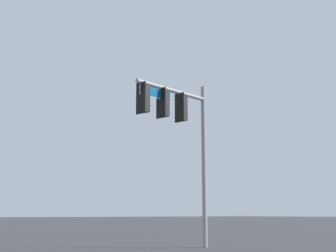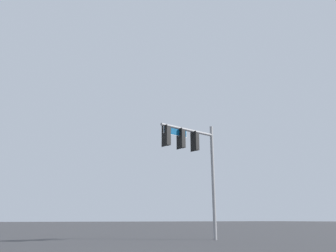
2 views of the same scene
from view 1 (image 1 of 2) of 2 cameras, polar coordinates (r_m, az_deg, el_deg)
name	(u,v)px [view 1 (image 1 of 2)]	position (r m, az deg, el deg)	size (l,w,h in m)	color
signal_pole_near	(179,123)	(20.23, 1.35, 0.36)	(4.30, 1.18, 7.29)	gray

